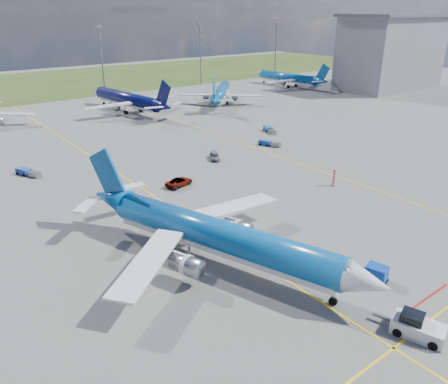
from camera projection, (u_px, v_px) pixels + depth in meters
ground at (245, 254)px, 52.58m from camera, size 400.00×400.00×0.00m
taxiway_lines at (139, 186)px, 72.92m from camera, size 60.25×160.00×0.02m
floodlight_masts at (40, 62)px, 133.78m from camera, size 202.20×0.50×22.70m
terminal_building at (391, 52)px, 158.95m from camera, size 42.00×22.00×26.00m
warning_post at (334, 177)px, 72.48m from camera, size 0.50×0.50×3.00m
bg_jet_n at (128, 112)px, 126.23m from camera, size 35.38×43.78×10.58m
bg_jet_ne at (221, 103)px, 138.28m from camera, size 45.29×45.60×9.56m
bg_jet_ene at (287, 86)px, 167.75m from camera, size 31.17×38.93×9.52m
main_airliner at (220, 264)px, 50.50m from camera, size 42.59×48.68×10.70m
pushback_tug at (417, 327)px, 39.20m from camera, size 3.62×6.38×2.13m
uld_container at (376, 273)px, 47.15m from camera, size 2.26×2.56×1.74m
service_car_b at (179, 182)px, 72.77m from camera, size 5.42×3.42×1.39m
service_car_c at (215, 156)px, 85.59m from camera, size 3.80×4.69×1.28m
baggage_tug_w at (269, 144)px, 94.25m from camera, size 2.98×5.03×1.10m
baggage_tug_c at (28, 173)px, 77.40m from camera, size 3.35×5.21×1.15m
baggage_tug_e at (269, 130)px, 104.88m from camera, size 3.13×5.30×1.16m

